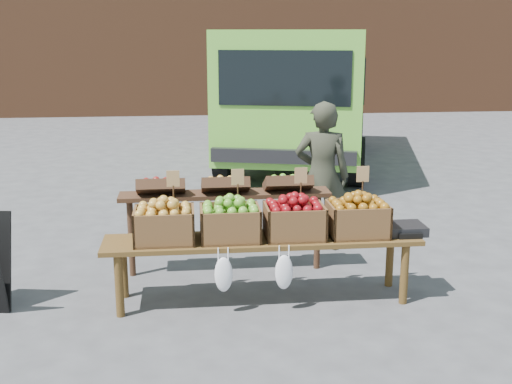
{
  "coord_description": "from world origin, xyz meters",
  "views": [
    {
      "loc": [
        -0.43,
        -5.12,
        2.27
      ],
      "look_at": [
        0.19,
        0.55,
        0.85
      ],
      "focal_mm": 45.0,
      "sensor_mm": 36.0,
      "label": 1
    }
  ],
  "objects_px": {
    "display_bench": "(262,269)",
    "weighing_scale": "(404,229)",
    "crate_golden_apples": "(164,225)",
    "crate_red_apples": "(294,221)",
    "delivery_van": "(299,98)",
    "back_table": "(226,221)",
    "crate_russet_pears": "(230,223)",
    "crate_green_apples": "(357,219)",
    "vendor": "(322,176)"
  },
  "relations": [
    {
      "from": "delivery_van",
      "to": "crate_red_apples",
      "type": "distance_m",
      "value": 6.04
    },
    {
      "from": "delivery_van",
      "to": "display_bench",
      "type": "distance_m",
      "value": 6.14
    },
    {
      "from": "vendor",
      "to": "crate_green_apples",
      "type": "relative_size",
      "value": 3.18
    },
    {
      "from": "delivery_van",
      "to": "crate_russet_pears",
      "type": "bearing_deg",
      "value": -90.41
    },
    {
      "from": "crate_russet_pears",
      "to": "crate_red_apples",
      "type": "bearing_deg",
      "value": 0.0
    },
    {
      "from": "vendor",
      "to": "delivery_van",
      "type": "bearing_deg",
      "value": -83.11
    },
    {
      "from": "vendor",
      "to": "crate_green_apples",
      "type": "xyz_separation_m",
      "value": [
        0.03,
        -1.34,
        -0.08
      ]
    },
    {
      "from": "delivery_van",
      "to": "weighing_scale",
      "type": "distance_m",
      "value": 5.95
    },
    {
      "from": "crate_golden_apples",
      "to": "crate_green_apples",
      "type": "bearing_deg",
      "value": 0.0
    },
    {
      "from": "delivery_van",
      "to": "crate_red_apples",
      "type": "height_order",
      "value": "delivery_van"
    },
    {
      "from": "delivery_van",
      "to": "vendor",
      "type": "distance_m",
      "value": 4.64
    },
    {
      "from": "crate_golden_apples",
      "to": "crate_russet_pears",
      "type": "distance_m",
      "value": 0.55
    },
    {
      "from": "display_bench",
      "to": "crate_russet_pears",
      "type": "relative_size",
      "value": 5.4
    },
    {
      "from": "back_table",
      "to": "crate_russet_pears",
      "type": "bearing_deg",
      "value": -90.38
    },
    {
      "from": "crate_golden_apples",
      "to": "crate_green_apples",
      "type": "xyz_separation_m",
      "value": [
        1.65,
        0.0,
        0.0
      ]
    },
    {
      "from": "back_table",
      "to": "crate_green_apples",
      "type": "bearing_deg",
      "value": -33.32
    },
    {
      "from": "delivery_van",
      "to": "crate_russet_pears",
      "type": "distance_m",
      "value": 6.16
    },
    {
      "from": "crate_russet_pears",
      "to": "weighing_scale",
      "type": "bearing_deg",
      "value": 0.0
    },
    {
      "from": "crate_golden_apples",
      "to": "display_bench",
      "type": "bearing_deg",
      "value": 0.0
    },
    {
      "from": "delivery_van",
      "to": "crate_golden_apples",
      "type": "distance_m",
      "value": 6.33
    },
    {
      "from": "delivery_van",
      "to": "crate_golden_apples",
      "type": "xyz_separation_m",
      "value": [
        -2.17,
        -5.93,
        -0.45
      ]
    },
    {
      "from": "crate_golden_apples",
      "to": "crate_red_apples",
      "type": "distance_m",
      "value": 1.1
    },
    {
      "from": "display_bench",
      "to": "crate_red_apples",
      "type": "bearing_deg",
      "value": 0.0
    },
    {
      "from": "display_bench",
      "to": "crate_green_apples",
      "type": "xyz_separation_m",
      "value": [
        0.82,
        0.0,
        0.42
      ]
    },
    {
      "from": "back_table",
      "to": "crate_green_apples",
      "type": "distance_m",
      "value": 1.32
    },
    {
      "from": "display_bench",
      "to": "crate_green_apples",
      "type": "distance_m",
      "value": 0.93
    },
    {
      "from": "display_bench",
      "to": "back_table",
      "type": "bearing_deg",
      "value": 110.57
    },
    {
      "from": "crate_golden_apples",
      "to": "crate_red_apples",
      "type": "bearing_deg",
      "value": 0.0
    },
    {
      "from": "back_table",
      "to": "display_bench",
      "type": "relative_size",
      "value": 0.78
    },
    {
      "from": "display_bench",
      "to": "crate_red_apples",
      "type": "height_order",
      "value": "crate_red_apples"
    },
    {
      "from": "display_bench",
      "to": "crate_red_apples",
      "type": "distance_m",
      "value": 0.51
    },
    {
      "from": "vendor",
      "to": "crate_green_apples",
      "type": "height_order",
      "value": "vendor"
    },
    {
      "from": "back_table",
      "to": "crate_russet_pears",
      "type": "relative_size",
      "value": 4.2
    },
    {
      "from": "crate_red_apples",
      "to": "back_table",
      "type": "bearing_deg",
      "value": 127.13
    },
    {
      "from": "display_bench",
      "to": "weighing_scale",
      "type": "distance_m",
      "value": 1.29
    },
    {
      "from": "back_table",
      "to": "weighing_scale",
      "type": "height_order",
      "value": "back_table"
    },
    {
      "from": "back_table",
      "to": "crate_golden_apples",
      "type": "distance_m",
      "value": 0.93
    },
    {
      "from": "back_table",
      "to": "crate_green_apples",
      "type": "xyz_separation_m",
      "value": [
        1.1,
        -0.72,
        0.19
      ]
    },
    {
      "from": "crate_red_apples",
      "to": "weighing_scale",
      "type": "distance_m",
      "value": 0.98
    },
    {
      "from": "crate_golden_apples",
      "to": "delivery_van",
      "type": "bearing_deg",
      "value": 69.85
    },
    {
      "from": "crate_red_apples",
      "to": "crate_russet_pears",
      "type": "bearing_deg",
      "value": 180.0
    },
    {
      "from": "delivery_van",
      "to": "weighing_scale",
      "type": "height_order",
      "value": "delivery_van"
    },
    {
      "from": "display_bench",
      "to": "weighing_scale",
      "type": "relative_size",
      "value": 7.94
    },
    {
      "from": "back_table",
      "to": "crate_red_apples",
      "type": "xyz_separation_m",
      "value": [
        0.55,
        -0.72,
        0.19
      ]
    },
    {
      "from": "vendor",
      "to": "crate_russet_pears",
      "type": "bearing_deg",
      "value": 65.05
    },
    {
      "from": "display_bench",
      "to": "delivery_van",
      "type": "bearing_deg",
      "value": 77.17
    },
    {
      "from": "delivery_van",
      "to": "crate_green_apples",
      "type": "bearing_deg",
      "value": -80.14
    },
    {
      "from": "crate_russet_pears",
      "to": "crate_green_apples",
      "type": "distance_m",
      "value": 1.1
    },
    {
      "from": "crate_russet_pears",
      "to": "crate_red_apples",
      "type": "height_order",
      "value": "same"
    },
    {
      "from": "vendor",
      "to": "back_table",
      "type": "xyz_separation_m",
      "value": [
        -1.07,
        -0.62,
        -0.27
      ]
    }
  ]
}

